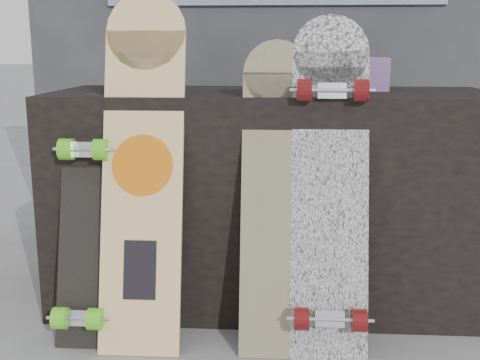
# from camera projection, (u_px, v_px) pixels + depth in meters

# --- Properties ---
(ground) EXTENTS (60.00, 60.00, 0.00)m
(ground) POSITION_uv_depth(u_px,v_px,m) (268.00, 360.00, 1.88)
(ground) COLOR slate
(ground) RESTS_ON ground
(vendor_table) EXTENTS (1.60, 0.60, 0.80)m
(vendor_table) POSITION_uv_depth(u_px,v_px,m) (271.00, 197.00, 2.28)
(vendor_table) COLOR black
(vendor_table) RESTS_ON ground
(booth) EXTENTS (2.40, 0.22, 2.20)m
(booth) POSITION_uv_depth(u_px,v_px,m) (275.00, 17.00, 2.96)
(booth) COLOR #313136
(booth) RESTS_ON ground
(merch_box_purple) EXTENTS (0.18, 0.12, 0.10)m
(merch_box_purple) POSITION_uv_depth(u_px,v_px,m) (139.00, 76.00, 2.32)
(merch_box_purple) COLOR #48346B
(merch_box_purple) RESTS_ON vendor_table
(merch_box_small) EXTENTS (0.14, 0.14, 0.12)m
(merch_box_small) POSITION_uv_depth(u_px,v_px,m) (368.00, 74.00, 2.24)
(merch_box_small) COLOR #48346B
(merch_box_small) RESTS_ON vendor_table
(merch_box_flat) EXTENTS (0.22, 0.10, 0.06)m
(merch_box_flat) POSITION_uv_depth(u_px,v_px,m) (299.00, 80.00, 2.36)
(merch_box_flat) COLOR #D1B78C
(merch_box_flat) RESTS_ON vendor_table
(longboard_geisha) EXTENTS (0.26, 0.32, 1.14)m
(longboard_geisha) POSITION_uv_depth(u_px,v_px,m) (143.00, 160.00, 1.94)
(longboard_geisha) COLOR beige
(longboard_geisha) RESTS_ON ground
(longboard_celtic) EXTENTS (0.22, 0.29, 0.99)m
(longboard_celtic) POSITION_uv_depth(u_px,v_px,m) (275.00, 186.00, 1.92)
(longboard_celtic) COLOR #C0B583
(longboard_celtic) RESTS_ON ground
(longboard_cascadia) EXTENTS (0.24, 0.36, 1.07)m
(longboard_cascadia) POSITION_uv_depth(u_px,v_px,m) (330.00, 179.00, 1.90)
(longboard_cascadia) COLOR white
(longboard_cascadia) RESTS_ON ground
(skateboard_dark) EXTENTS (0.18, 0.31, 0.81)m
(skateboard_dark) POSITION_uv_depth(u_px,v_px,m) (86.00, 218.00, 1.97)
(skateboard_dark) COLOR black
(skateboard_dark) RESTS_ON ground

